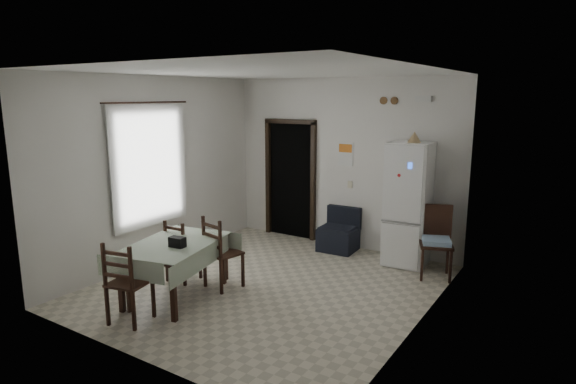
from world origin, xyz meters
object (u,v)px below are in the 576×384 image
(dining_table, at_px, (176,270))
(dining_chair_near_head, at_px, (129,281))
(fridge, at_px, (409,204))
(dining_chair_far_left, at_px, (183,250))
(corner_chair, at_px, (436,243))
(dining_chair_far_right, at_px, (223,252))
(navy_seat, at_px, (338,230))

(dining_table, xyz_separation_m, dining_chair_near_head, (0.07, -0.79, 0.12))
(fridge, xyz_separation_m, dining_table, (-2.11, -2.88, -0.59))
(dining_table, relative_size, dining_chair_far_left, 1.59)
(dining_chair_near_head, bearing_deg, dining_chair_far_left, -84.45)
(dining_table, relative_size, dining_chair_near_head, 1.44)
(corner_chair, height_order, dining_chair_far_right, corner_chair)
(corner_chair, bearing_deg, fridge, 126.53)
(dining_chair_far_right, bearing_deg, fridge, -115.82)
(corner_chair, distance_m, dining_table, 3.67)
(fridge, bearing_deg, dining_table, -129.81)
(fridge, height_order, dining_chair_far_right, fridge)
(fridge, distance_m, corner_chair, 0.78)
(navy_seat, distance_m, dining_chair_near_head, 3.76)
(dining_chair_near_head, bearing_deg, navy_seat, -115.26)
(dining_chair_near_head, bearing_deg, fridge, -131.36)
(fridge, height_order, dining_chair_far_left, fridge)
(fridge, relative_size, dining_table, 1.34)
(navy_seat, height_order, dining_table, dining_table)
(navy_seat, bearing_deg, dining_table, -110.54)
(corner_chair, height_order, dining_chair_far_left, corner_chair)
(corner_chair, bearing_deg, navy_seat, 147.72)
(fridge, distance_m, dining_chair_far_left, 3.46)
(dining_chair_far_left, bearing_deg, corner_chair, -147.82)
(dining_chair_near_head, bearing_deg, corner_chair, -140.27)
(navy_seat, height_order, corner_chair, corner_chair)
(fridge, height_order, dining_chair_near_head, fridge)
(navy_seat, distance_m, dining_chair_far_left, 2.70)
(dining_table, xyz_separation_m, dining_chair_far_left, (-0.34, 0.49, 0.08))
(navy_seat, distance_m, corner_chair, 1.79)
(fridge, xyz_separation_m, dining_chair_far_left, (-2.45, -2.39, -0.51))
(navy_seat, xyz_separation_m, dining_chair_far_left, (-1.26, -2.39, 0.08))
(corner_chair, distance_m, dining_chair_far_right, 3.04)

